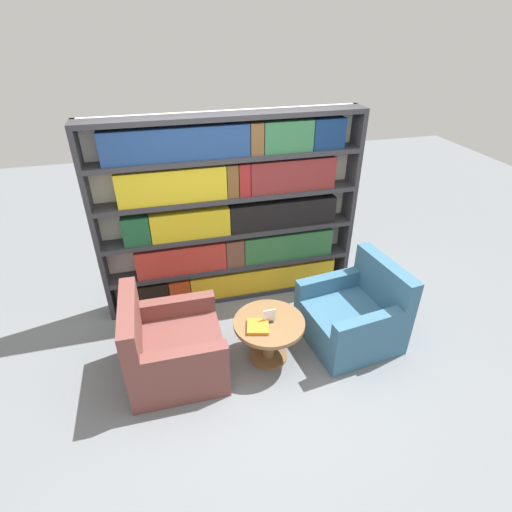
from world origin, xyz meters
The scene contains 7 objects.
ground_plane centered at (0.00, 0.00, 0.00)m, with size 14.00×14.00×0.00m, color slate.
bookshelf centered at (0.01, 1.25, 1.05)m, with size 2.83×0.30×2.12m.
armchair_left centered at (-0.80, 0.17, 0.28)m, with size 0.85×0.85×0.85m.
armchair_right centered at (1.04, 0.17, 0.28)m, with size 0.95×0.94×0.85m.
coffee_table centered at (0.12, 0.11, 0.33)m, with size 0.67×0.67×0.46m.
table_sign centered at (0.12, 0.11, 0.52)m, with size 0.12×0.06×0.14m.
stray_book centered at (-0.01, 0.05, 0.47)m, with size 0.24×0.25×0.03m.
Camera 1 is at (-0.72, -2.63, 2.92)m, focal length 28.00 mm.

